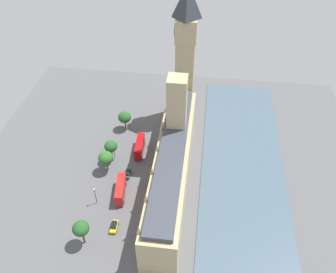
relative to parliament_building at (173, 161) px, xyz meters
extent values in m
plane|color=#565659|center=(1.99, 1.26, -8.70)|extent=(135.48, 135.48, 0.00)
cube|color=#475B6B|center=(-23.66, 1.26, -8.58)|extent=(28.36, 121.93, 0.25)
cube|color=tan|center=(-0.01, 1.26, -1.57)|extent=(10.20, 65.48, 14.26)
cube|color=tan|center=(-0.01, -10.53, 7.94)|extent=(6.09, 6.09, 33.28)
cube|color=#383D47|center=(-0.01, 1.26, 6.36)|extent=(7.76, 62.86, 1.60)
cone|color=tan|center=(4.69, -28.21, 6.89)|extent=(1.20, 1.20, 2.66)
cone|color=tan|center=(4.69, -18.39, 6.99)|extent=(1.20, 1.20, 2.87)
cone|color=tan|center=(4.69, -8.56, 7.14)|extent=(1.20, 1.20, 3.17)
cone|color=tan|center=(4.69, 1.26, 6.57)|extent=(1.20, 1.20, 2.03)
cone|color=tan|center=(4.69, 11.08, 6.91)|extent=(1.20, 1.20, 2.70)
cone|color=tan|center=(4.69, 20.90, 7.04)|extent=(1.20, 1.20, 2.96)
cone|color=tan|center=(4.69, 30.72, 7.04)|extent=(1.20, 1.20, 2.95)
cube|color=tan|center=(-0.28, -36.46, 7.59)|extent=(6.81, 6.81, 32.59)
cube|color=tan|center=(-0.28, -36.46, 28.06)|extent=(7.49, 7.49, 8.35)
cylinder|color=silver|center=(3.62, -36.46, 28.06)|extent=(0.25, 5.18, 5.18)
torus|color=black|center=(3.62, -36.46, 28.06)|extent=(0.24, 5.42, 5.42)
cylinder|color=silver|center=(-0.28, -40.36, 28.06)|extent=(5.18, 0.25, 5.18)
torus|color=black|center=(-0.28, -40.36, 28.06)|extent=(5.42, 0.24, 5.42)
pyramid|color=#2D3338|center=(-0.28, -36.46, 37.98)|extent=(7.49, 7.49, 11.48)
cube|color=#B20C0F|center=(13.33, -11.93, -6.05)|extent=(3.09, 10.63, 4.20)
cube|color=black|center=(13.33, -11.93, -5.97)|extent=(3.13, 10.23, 0.70)
cylinder|color=black|center=(11.97, -8.33, -8.15)|extent=(0.41, 1.12, 1.10)
cylinder|color=black|center=(14.27, -8.20, -8.15)|extent=(0.41, 1.12, 1.10)
cylinder|color=black|center=(12.39, -15.67, -8.15)|extent=(0.41, 1.12, 1.10)
cylinder|color=black|center=(14.69, -15.54, -8.15)|extent=(0.41, 1.12, 1.10)
cube|color=#19472D|center=(15.35, 0.14, -7.99)|extent=(1.87, 4.30, 0.75)
cube|color=black|center=(15.36, -0.07, -7.29)|extent=(1.53, 2.43, 0.65)
cylinder|color=black|center=(14.53, 1.46, -8.36)|extent=(0.28, 0.69, 0.68)
cylinder|color=black|center=(16.07, 1.53, -8.36)|extent=(0.28, 0.69, 0.68)
cylinder|color=black|center=(14.64, -1.24, -8.36)|extent=(0.28, 0.69, 0.68)
cylinder|color=black|center=(16.18, -1.18, -8.36)|extent=(0.28, 0.69, 0.68)
cube|color=red|center=(15.65, 8.39, -6.05)|extent=(3.72, 10.72, 4.20)
cube|color=black|center=(15.65, 8.39, -5.97)|extent=(3.73, 10.33, 0.70)
cylinder|color=black|center=(17.23, 4.87, -8.15)|extent=(0.48, 1.13, 1.10)
cylinder|color=black|center=(14.94, 4.60, -8.15)|extent=(0.48, 1.13, 1.10)
cylinder|color=black|center=(16.36, 12.17, -8.15)|extent=(0.48, 1.13, 1.10)
cylinder|color=black|center=(14.08, 11.90, -8.15)|extent=(0.48, 1.13, 1.10)
cube|color=gold|center=(14.78, 21.06, -7.99)|extent=(1.98, 4.41, 0.75)
cube|color=black|center=(14.78, 20.85, -7.29)|extent=(1.62, 2.48, 0.65)
cylinder|color=black|center=(13.89, 22.43, -8.36)|extent=(0.27, 0.69, 0.68)
cylinder|color=black|center=(15.57, 22.48, -8.36)|extent=(0.27, 0.69, 0.68)
cylinder|color=black|center=(13.98, 19.65, -8.36)|extent=(0.27, 0.69, 0.68)
cylinder|color=black|center=(15.66, 19.70, -8.36)|extent=(0.27, 0.69, 0.68)
cylinder|color=#336B60|center=(7.07, -6.83, -8.02)|extent=(0.59, 0.59, 1.37)
sphere|color=#8C6647|center=(7.07, -6.83, -7.20)|extent=(0.26, 0.26, 0.26)
cube|color=#336B60|center=(7.34, -6.94, -7.95)|extent=(0.21, 0.33, 0.25)
cylinder|color=maroon|center=(6.87, -8.32, -8.06)|extent=(0.56, 0.56, 1.29)
sphere|color=#8C6647|center=(6.87, -8.32, -7.29)|extent=(0.25, 0.25, 0.25)
cube|color=gray|center=(7.13, -8.43, -7.99)|extent=(0.21, 0.31, 0.23)
cylinder|color=black|center=(6.97, 2.57, -7.98)|extent=(0.67, 0.67, 1.43)
sphere|color=tan|center=(6.97, 2.57, -7.13)|extent=(0.28, 0.28, 0.28)
cube|color=#336B60|center=(7.17, 2.35, -7.91)|extent=(0.32, 0.29, 0.26)
cylinder|color=brown|center=(22.68, -1.47, -6.63)|extent=(0.56, 0.56, 4.14)
ellipsoid|color=#2D6628|center=(22.68, -1.47, -2.67)|extent=(5.06, 5.06, 4.30)
cylinder|color=brown|center=(21.99, 26.72, -6.11)|extent=(0.56, 0.56, 5.18)
ellipsoid|color=#235623|center=(21.99, 26.72, -1.77)|extent=(4.66, 4.66, 3.96)
cylinder|color=brown|center=(21.45, -24.38, -6.88)|extent=(0.56, 0.56, 3.63)
ellipsoid|color=#235623|center=(21.45, -24.38, -3.18)|extent=(5.02, 5.02, 4.27)
cylinder|color=brown|center=(22.08, -6.24, -6.06)|extent=(0.56, 0.56, 5.27)
ellipsoid|color=#235623|center=(22.08, -6.24, -1.74)|extent=(4.50, 4.50, 3.82)
cylinder|color=black|center=(22.47, 12.69, -5.58)|extent=(0.18, 0.18, 6.24)
sphere|color=#F2EAC6|center=(22.47, 12.69, -2.18)|extent=(0.56, 0.56, 0.56)
cylinder|color=black|center=(21.64, -7.57, -6.15)|extent=(0.18, 0.18, 5.09)
sphere|color=#F2EAC6|center=(21.64, -7.57, -3.33)|extent=(0.56, 0.56, 0.56)
camera|label=1|loc=(-8.27, 76.56, 78.56)|focal=36.66mm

